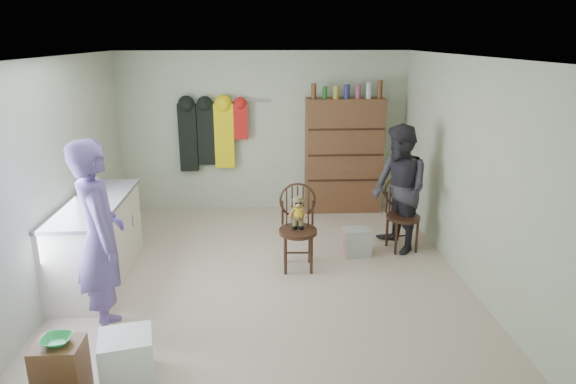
{
  "coord_description": "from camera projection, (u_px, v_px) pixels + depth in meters",
  "views": [
    {
      "loc": [
        -0.07,
        -5.55,
        2.69
      ],
      "look_at": [
        0.25,
        0.2,
        0.95
      ],
      "focal_mm": 32.0,
      "sensor_mm": 36.0,
      "label": 1
    }
  ],
  "objects": [
    {
      "name": "striped_bag",
      "position": [
        357.0,
        242.0,
        6.58
      ],
      "size": [
        0.36,
        0.29,
        0.35
      ],
      "primitive_type": "cube",
      "rotation": [
        0.0,
        0.0,
        0.11
      ],
      "color": "#E58272",
      "rests_on": "ground"
    },
    {
      "name": "chair_far",
      "position": [
        401.0,
        211.0,
        6.69
      ],
      "size": [
        0.49,
        0.49,
        0.97
      ],
      "rotation": [
        0.0,
        0.0,
        0.16
      ],
      "color": "#3D2215",
      "rests_on": "ground"
    },
    {
      "name": "plastic_tub",
      "position": [
        127.0,
        357.0,
        4.17
      ],
      "size": [
        0.5,
        0.48,
        0.4
      ],
      "primitive_type": "cube",
      "rotation": [
        0.0,
        0.0,
        0.23
      ],
      "color": "white",
      "rests_on": "ground"
    },
    {
      "name": "ground_plane",
      "position": [
        268.0,
        274.0,
        6.09
      ],
      "size": [
        5.0,
        5.0,
        0.0
      ],
      "primitive_type": "plane",
      "color": "beige",
      "rests_on": "ground"
    },
    {
      "name": "stool",
      "position": [
        61.0,
        372.0,
        3.89
      ],
      "size": [
        0.35,
        0.3,
        0.5
      ],
      "primitive_type": "cube",
      "color": "brown",
      "rests_on": "ground"
    },
    {
      "name": "room_walls",
      "position": [
        266.0,
        134.0,
        6.14
      ],
      "size": [
        5.0,
        5.0,
        5.0
      ],
      "color": "beige",
      "rests_on": "ground"
    },
    {
      "name": "counter",
      "position": [
        97.0,
        240.0,
        5.84
      ],
      "size": [
        0.64,
        1.86,
        0.94
      ],
      "color": "silver",
      "rests_on": "ground"
    },
    {
      "name": "person_right",
      "position": [
        399.0,
        189.0,
        6.56
      ],
      "size": [
        0.83,
        0.95,
        1.65
      ],
      "primitive_type": "imported",
      "rotation": [
        0.0,
        0.0,
        -1.28
      ],
      "color": "#2D2B33",
      "rests_on": "ground"
    },
    {
      "name": "chair_front",
      "position": [
        298.0,
        221.0,
        6.11
      ],
      "size": [
        0.47,
        0.47,
        1.03
      ],
      "rotation": [
        0.0,
        0.0,
        -0.03
      ],
      "color": "#3D2215",
      "rests_on": "ground"
    },
    {
      "name": "dresser",
      "position": [
        344.0,
        155.0,
        8.09
      ],
      "size": [
        1.2,
        0.39,
        2.08
      ],
      "color": "brown",
      "rests_on": "ground"
    },
    {
      "name": "coat_rack",
      "position": [
        211.0,
        134.0,
        7.95
      ],
      "size": [
        1.42,
        0.12,
        1.09
      ],
      "color": "#99999E",
      "rests_on": "ground"
    },
    {
      "name": "bowl",
      "position": [
        56.0,
        340.0,
        3.81
      ],
      "size": [
        0.22,
        0.22,
        0.05
      ],
      "primitive_type": "imported",
      "color": "green",
      "rests_on": "stool"
    },
    {
      "name": "person_left",
      "position": [
        100.0,
        239.0,
        4.65
      ],
      "size": [
        0.68,
        0.8,
        1.86
      ],
      "primitive_type": "imported",
      "rotation": [
        0.0,
        0.0,
        1.99
      ],
      "color": "#645399",
      "rests_on": "ground"
    }
  ]
}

